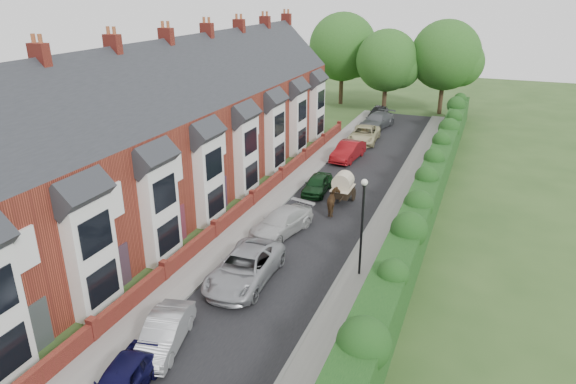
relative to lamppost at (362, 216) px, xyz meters
name	(u,v)px	position (x,y,z in m)	size (l,w,h in m)	color
ground	(264,304)	(-3.40, -4.00, -3.30)	(140.00, 140.00, 0.00)	#2D4C1E
road	(327,211)	(-3.90, 7.00, -3.29)	(6.00, 58.00, 0.02)	black
pavement_hedge_side	(391,220)	(0.20, 7.00, -3.24)	(2.20, 58.00, 0.12)	gray
pavement_house_side	(273,202)	(-7.75, 7.00, -3.24)	(1.70, 58.00, 0.12)	gray
kerb_hedge_side	(374,218)	(-0.85, 7.00, -3.23)	(0.18, 58.00, 0.13)	gray
kerb_house_side	(284,203)	(-6.95, 7.00, -3.23)	(0.18, 58.00, 0.13)	gray
hedge	(423,201)	(2.00, 7.00, -1.70)	(2.10, 58.00, 2.85)	#103312
terrace_row	(176,132)	(-14.27, 5.98, 1.18)	(9.05, 40.50, 11.50)	#9B3A27
garden_wall_row	(252,199)	(-8.75, 6.00, -2.84)	(0.35, 40.35, 1.10)	maroon
lamppost	(362,216)	(0.00, 0.00, 0.00)	(0.32, 0.32, 5.16)	black
tree_far_left	(390,62)	(-6.05, 36.08, 2.41)	(7.14, 6.80, 9.29)	#332316
tree_far_right	(449,57)	(-0.01, 38.08, 3.02)	(7.98, 7.60, 10.31)	#332316
tree_far_back	(346,49)	(-11.99, 39.08, 3.32)	(8.40, 8.00, 10.82)	#332316
car_navy	(122,381)	(-5.67, -11.04, -2.64)	(1.56, 3.87, 1.32)	black
car_silver_a	(164,333)	(-5.86, -8.20, -2.65)	(1.38, 3.95, 1.30)	#97989C
car_silver_b	(245,268)	(-5.06, -2.60, -2.53)	(2.54, 5.51, 1.53)	#999BA0
car_white	(282,222)	(-5.44, 3.00, -2.61)	(1.93, 4.74, 1.37)	#BEBEBE
car_green	(317,184)	(-5.55, 9.81, -2.66)	(1.51, 3.75, 1.28)	black
car_red	(348,151)	(-5.55, 17.80, -2.54)	(1.60, 4.60, 1.51)	maroon
car_beige	(364,135)	(-5.58, 23.40, -2.57)	(2.42, 5.26, 1.46)	beige
car_grey	(377,121)	(-5.61, 29.00, -2.54)	(2.13, 5.25, 1.52)	#56595D
car_black	(378,112)	(-6.40, 33.07, -2.60)	(1.63, 4.06, 1.38)	black
horse	(334,202)	(-3.41, 6.74, -2.51)	(0.85, 1.87, 1.58)	#48301A
horse_cart	(343,185)	(-3.41, 8.76, -2.08)	(1.33, 2.95, 2.13)	black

